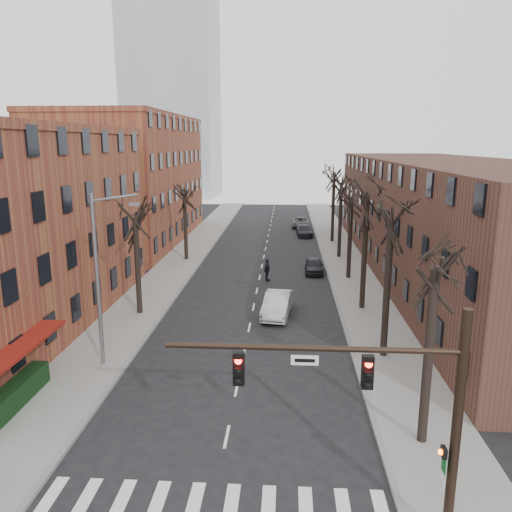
# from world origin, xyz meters

# --- Properties ---
(ground) EXTENTS (160.00, 160.00, 0.00)m
(ground) POSITION_xyz_m (0.00, 0.00, 0.00)
(ground) COLOR black
(ground) RESTS_ON ground
(sidewalk_left) EXTENTS (4.00, 90.00, 0.15)m
(sidewalk_left) POSITION_xyz_m (-8.00, 35.00, 0.07)
(sidewalk_left) COLOR gray
(sidewalk_left) RESTS_ON ground
(sidewalk_right) EXTENTS (4.00, 90.00, 0.15)m
(sidewalk_right) POSITION_xyz_m (8.00, 35.00, 0.07)
(sidewalk_right) COLOR gray
(sidewalk_right) RESTS_ON ground
(building_left_far) EXTENTS (12.00, 28.00, 14.00)m
(building_left_far) POSITION_xyz_m (-16.00, 44.00, 7.00)
(building_left_far) COLOR brown
(building_left_far) RESTS_ON ground
(building_right) EXTENTS (12.00, 50.00, 10.00)m
(building_right) POSITION_xyz_m (16.00, 30.00, 5.00)
(building_right) COLOR #482921
(building_right) RESTS_ON ground
(office_tower) EXTENTS (18.00, 18.00, 60.00)m
(office_tower) POSITION_xyz_m (-22.00, 95.00, 30.00)
(office_tower) COLOR #B2B7BF
(office_tower) RESTS_ON ground
(awning_left) EXTENTS (1.20, 7.00, 0.15)m
(awning_left) POSITION_xyz_m (-9.40, 6.00, 0.00)
(awning_left) COLOR maroon
(awning_left) RESTS_ON ground
(hedge) EXTENTS (0.80, 6.00, 1.00)m
(hedge) POSITION_xyz_m (-9.50, 5.00, 0.65)
(hedge) COLOR black
(hedge) RESTS_ON sidewalk_left
(tree_right_a) EXTENTS (5.20, 5.20, 10.00)m
(tree_right_a) POSITION_xyz_m (7.60, 4.00, 0.00)
(tree_right_a) COLOR black
(tree_right_a) RESTS_ON ground
(tree_right_b) EXTENTS (5.20, 5.20, 10.80)m
(tree_right_b) POSITION_xyz_m (7.60, 12.00, 0.00)
(tree_right_b) COLOR black
(tree_right_b) RESTS_ON ground
(tree_right_c) EXTENTS (5.20, 5.20, 11.60)m
(tree_right_c) POSITION_xyz_m (7.60, 20.00, 0.00)
(tree_right_c) COLOR black
(tree_right_c) RESTS_ON ground
(tree_right_d) EXTENTS (5.20, 5.20, 10.00)m
(tree_right_d) POSITION_xyz_m (7.60, 28.00, 0.00)
(tree_right_d) COLOR black
(tree_right_d) RESTS_ON ground
(tree_right_e) EXTENTS (5.20, 5.20, 10.80)m
(tree_right_e) POSITION_xyz_m (7.60, 36.00, 0.00)
(tree_right_e) COLOR black
(tree_right_e) RESTS_ON ground
(tree_right_f) EXTENTS (5.20, 5.20, 11.60)m
(tree_right_f) POSITION_xyz_m (7.60, 44.00, 0.00)
(tree_right_f) COLOR black
(tree_right_f) RESTS_ON ground
(tree_left_a) EXTENTS (5.20, 5.20, 9.50)m
(tree_left_a) POSITION_xyz_m (-7.60, 18.00, 0.00)
(tree_left_a) COLOR black
(tree_left_a) RESTS_ON ground
(tree_left_b) EXTENTS (5.20, 5.20, 9.50)m
(tree_left_b) POSITION_xyz_m (-7.60, 34.00, 0.00)
(tree_left_b) COLOR black
(tree_left_b) RESTS_ON ground
(signal_mast_arm) EXTENTS (8.14, 0.30, 7.20)m
(signal_mast_arm) POSITION_xyz_m (5.45, -1.00, 4.40)
(signal_mast_arm) COLOR black
(signal_mast_arm) RESTS_ON ground
(streetlight) EXTENTS (2.45, 0.22, 9.03)m
(streetlight) POSITION_xyz_m (-7.03, 10.00, 5.01)
(streetlight) COLOR slate
(streetlight) RESTS_ON ground
(silver_sedan) EXTENTS (2.21, 4.93, 1.57)m
(silver_sedan) POSITION_xyz_m (1.72, 18.36, 0.79)
(silver_sedan) COLOR #B3B4BA
(silver_sedan) RESTS_ON ground
(parked_car_near) EXTENTS (1.60, 3.94, 1.34)m
(parked_car_near) POSITION_xyz_m (4.76, 29.85, 0.67)
(parked_car_near) COLOR black
(parked_car_near) RESTS_ON ground
(parked_car_mid) EXTENTS (2.09, 4.67, 1.33)m
(parked_car_mid) POSITION_xyz_m (4.53, 47.89, 0.67)
(parked_car_mid) COLOR black
(parked_car_mid) RESTS_ON ground
(parked_car_far) EXTENTS (2.29, 4.93, 1.37)m
(parked_car_far) POSITION_xyz_m (4.20, 54.33, 0.68)
(parked_car_far) COLOR #525559
(parked_car_far) RESTS_ON ground
(pedestrian_crossing) EXTENTS (0.80, 1.21, 1.91)m
(pedestrian_crossing) POSITION_xyz_m (0.68, 26.94, 0.96)
(pedestrian_crossing) COLOR black
(pedestrian_crossing) RESTS_ON ground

